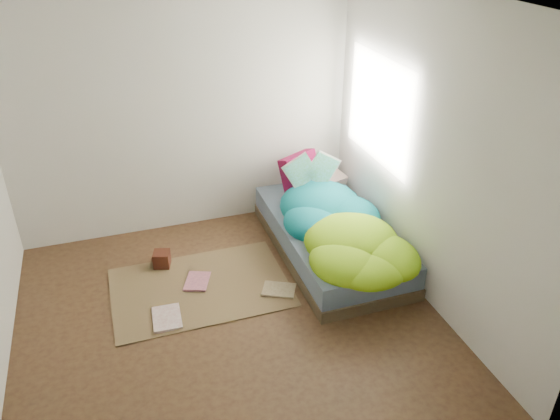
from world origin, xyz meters
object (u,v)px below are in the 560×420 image
(wooden_box, at_px, (162,259))
(floor_book_b, at_px, (186,281))
(open_book, at_px, (312,161))
(bed, at_px, (330,238))
(pillow_magenta, at_px, (301,174))
(floor_book_a, at_px, (153,320))

(wooden_box, height_order, floor_book_b, wooden_box)
(open_book, height_order, wooden_box, open_book)
(bed, height_order, wooden_box, bed)
(floor_book_b, bearing_deg, pillow_magenta, 50.20)
(floor_book_a, height_order, floor_book_b, floor_book_b)
(floor_book_a, bearing_deg, floor_book_b, 54.68)
(bed, xyz_separation_m, open_book, (-0.04, 0.44, 0.66))
(bed, distance_m, pillow_magenta, 0.81)
(floor_book_a, bearing_deg, wooden_box, 79.66)
(floor_book_a, xyz_separation_m, floor_book_b, (0.36, 0.46, 0.00))
(pillow_magenta, distance_m, floor_book_b, 1.70)
(pillow_magenta, relative_size, open_book, 0.92)
(pillow_magenta, distance_m, wooden_box, 1.71)
(floor_book_a, bearing_deg, open_book, 31.26)
(wooden_box, xyz_separation_m, floor_book_a, (-0.19, -0.80, -0.06))
(floor_book_b, bearing_deg, wooden_box, 138.14)
(wooden_box, bearing_deg, floor_book_a, -103.65)
(pillow_magenta, bearing_deg, open_book, -112.74)
(pillow_magenta, height_order, floor_book_a, pillow_magenta)
(wooden_box, relative_size, floor_book_b, 0.53)
(open_book, distance_m, floor_book_b, 1.73)
(pillow_magenta, xyz_separation_m, floor_book_a, (-1.78, -1.22, -0.54))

